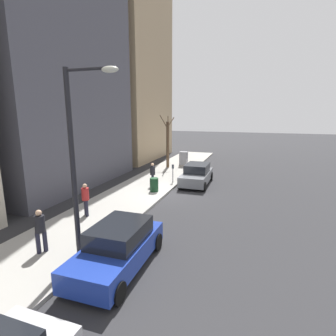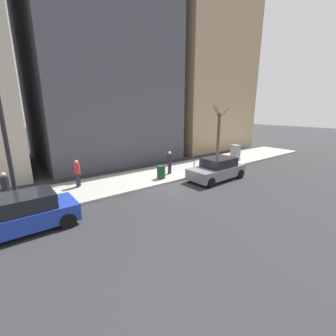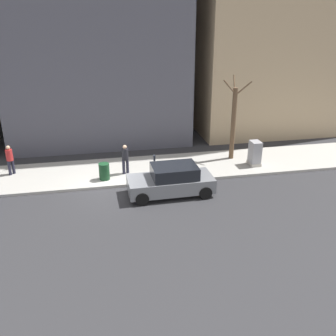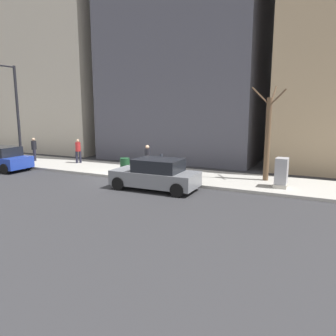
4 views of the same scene
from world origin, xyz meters
name	(u,v)px [view 4 (image 4 of 4)]	position (x,y,z in m)	size (l,w,h in m)	color
ground_plane	(121,179)	(0.00, 0.00, 0.00)	(120.00, 120.00, 0.00)	#2B2B2D
sidewalk	(140,172)	(2.00, 0.00, 0.07)	(4.00, 36.00, 0.15)	#9E9B93
parked_car_grey	(156,175)	(-1.24, -2.88, 0.74)	(1.99, 4.23, 1.52)	slate
parked_car_blue	(0,159)	(-1.08, 8.56, 0.74)	(1.97, 4.23, 1.52)	#1E389E
parking_meter	(161,164)	(0.45, -2.31, 0.98)	(0.14, 0.10, 1.35)	slate
utility_box	(281,173)	(1.30, -8.36, 0.85)	(0.83, 0.61, 1.43)	#A8A399
streetlamp	(14,107)	(0.28, 8.56, 4.02)	(1.97, 0.32, 6.50)	black
bare_tree	(268,137)	(2.60, -7.42, 2.45)	(1.27, 1.71, 4.92)	brown
trash_bin	(125,166)	(0.90, 0.32, 0.60)	(0.56, 0.56, 0.90)	#14381E
pedestrian_near_meter	(147,157)	(1.49, -0.86, 1.09)	(0.36, 0.37, 1.66)	#1E1E2D
pedestrian_midblock	(78,150)	(2.59, 5.31, 1.09)	(0.36, 0.36, 1.66)	#1E1E2D
pedestrian_far_corner	(34,148)	(1.96, 8.87, 1.09)	(0.36, 0.37, 1.66)	#1E1E2D
office_tower_right	(72,33)	(11.21, 13.06, 11.12)	(11.42, 11.42, 22.25)	#BCB29E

